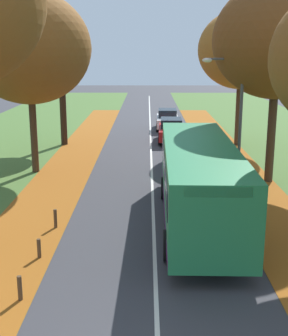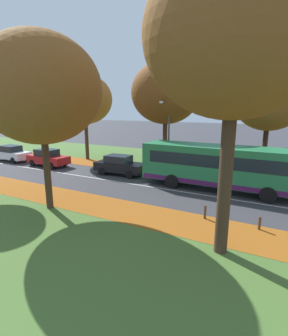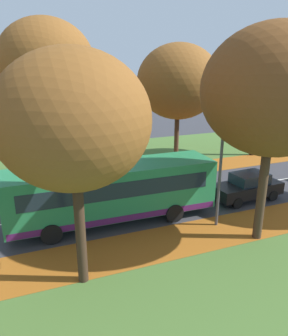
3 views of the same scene
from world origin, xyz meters
The scene contains 16 objects.
leaf_litter_left centered at (-4.60, 14.00, 0.01)m, with size 2.80×60.00×0.00m, color #9E5619.
grass_verge_right centered at (9.20, 20.00, 0.00)m, with size 12.00×90.00×0.01m, color #476B2D.
leaf_litter_right centered at (4.60, 14.00, 0.01)m, with size 2.80×60.00×0.00m, color #9E5619.
road_centre_line centered at (0.00, 20.00, 0.00)m, with size 0.12×80.00×0.01m, color silver.
tree_left_near centered at (-6.32, 8.59, 7.76)m, with size 6.13×6.13×10.55m.
tree_left_mid centered at (-6.17, 18.01, 6.38)m, with size 6.23×6.23×9.19m.
tree_right_near centered at (5.90, 8.06, 6.04)m, with size 5.10×5.10×8.36m.
tree_right_mid centered at (5.73, 16.25, 6.71)m, with size 5.99×5.99×9.42m.
tree_right_far centered at (5.87, 25.39, 6.29)m, with size 5.66×5.66×8.85m.
bollard_fifth centered at (-3.59, 7.42, 0.31)m, with size 0.12×0.12×0.62m, color #4C3823.
bollard_sixth centered at (-3.57, 9.95, 0.35)m, with size 0.12×0.12×0.70m, color #4C3823.
streetlamp_right centered at (3.67, 15.17, 3.74)m, with size 1.89×0.28×6.00m.
bus centered at (1.65, 10.49, 1.70)m, with size 2.79×10.44×2.98m.
car_black_lead centered at (1.91, 18.64, 0.81)m, with size 1.94×4.28×1.62m.
car_red_following centered at (1.43, 26.46, 0.81)m, with size 1.89×4.25×1.62m.
car_white_third_in_line centered at (1.38, 31.72, 0.81)m, with size 1.86×4.24×1.62m.
Camera 2 is at (-15.88, 6.88, 5.49)m, focal length 28.00 mm.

